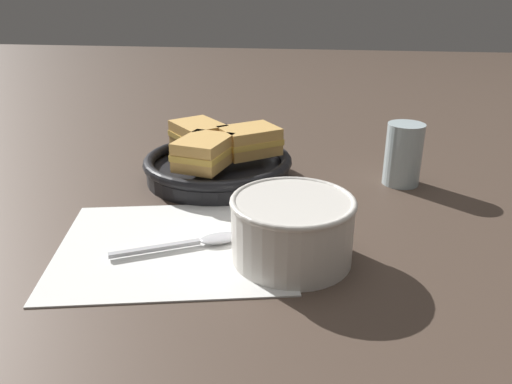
{
  "coord_description": "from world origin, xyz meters",
  "views": [
    {
      "loc": [
        0.09,
        -0.61,
        0.31
      ],
      "look_at": [
        0.0,
        0.02,
        0.04
      ],
      "focal_mm": 35.0,
      "sensor_mm": 36.0,
      "label": 1
    }
  ],
  "objects_px": {
    "sandwich_near_left": "(204,152)",
    "sandwich_near_right": "(249,141)",
    "soup_bowl": "(292,226)",
    "skillet": "(218,166)",
    "sandwich_far_left": "(198,136)",
    "spoon": "(203,241)",
    "drinking_glass": "(403,154)"
  },
  "relations": [
    {
      "from": "sandwich_far_left",
      "to": "skillet",
      "type": "bearing_deg",
      "value": -39.58
    },
    {
      "from": "skillet",
      "to": "sandwich_near_left",
      "type": "distance_m",
      "value": 0.07
    },
    {
      "from": "skillet",
      "to": "sandwich_near_right",
      "type": "relative_size",
      "value": 2.97
    },
    {
      "from": "spoon",
      "to": "sandwich_near_right",
      "type": "bearing_deg",
      "value": 58.22
    },
    {
      "from": "soup_bowl",
      "to": "skillet",
      "type": "bearing_deg",
      "value": 119.36
    },
    {
      "from": "soup_bowl",
      "to": "spoon",
      "type": "bearing_deg",
      "value": 172.12
    },
    {
      "from": "spoon",
      "to": "sandwich_near_left",
      "type": "bearing_deg",
      "value": 75.44
    },
    {
      "from": "soup_bowl",
      "to": "sandwich_near_left",
      "type": "bearing_deg",
      "value": 127.62
    },
    {
      "from": "sandwich_near_right",
      "to": "sandwich_far_left",
      "type": "distance_m",
      "value": 0.1
    },
    {
      "from": "skillet",
      "to": "sandwich_far_left",
      "type": "distance_m",
      "value": 0.07
    },
    {
      "from": "skillet",
      "to": "sandwich_near_left",
      "type": "bearing_deg",
      "value": -100.25
    },
    {
      "from": "skillet",
      "to": "soup_bowl",
      "type": "bearing_deg",
      "value": -60.64
    },
    {
      "from": "soup_bowl",
      "to": "sandwich_far_left",
      "type": "bearing_deg",
      "value": 122.55
    },
    {
      "from": "sandwich_near_left",
      "to": "drinking_glass",
      "type": "xyz_separation_m",
      "value": [
        0.32,
        0.07,
        -0.01
      ]
    },
    {
      "from": "soup_bowl",
      "to": "sandwich_near_left",
      "type": "height_order",
      "value": "sandwich_near_left"
    },
    {
      "from": "sandwich_near_left",
      "to": "sandwich_far_left",
      "type": "height_order",
      "value": "same"
    },
    {
      "from": "sandwich_near_right",
      "to": "sandwich_far_left",
      "type": "bearing_deg",
      "value": 168.98
    },
    {
      "from": "spoon",
      "to": "drinking_glass",
      "type": "relative_size",
      "value": 1.52
    },
    {
      "from": "sandwich_near_left",
      "to": "sandwich_near_right",
      "type": "relative_size",
      "value": 0.91
    },
    {
      "from": "sandwich_far_left",
      "to": "soup_bowl",
      "type": "bearing_deg",
      "value": -57.45
    },
    {
      "from": "sandwich_near_right",
      "to": "sandwich_far_left",
      "type": "xyz_separation_m",
      "value": [
        -0.09,
        0.02,
        0.0
      ]
    },
    {
      "from": "soup_bowl",
      "to": "sandwich_near_left",
      "type": "distance_m",
      "value": 0.25
    },
    {
      "from": "sandwich_near_left",
      "to": "sandwich_far_left",
      "type": "bearing_deg",
      "value": 108.98
    },
    {
      "from": "sandwich_near_left",
      "to": "sandwich_far_left",
      "type": "relative_size",
      "value": 0.92
    },
    {
      "from": "soup_bowl",
      "to": "skillet",
      "type": "height_order",
      "value": "soup_bowl"
    },
    {
      "from": "spoon",
      "to": "sandwich_near_left",
      "type": "height_order",
      "value": "sandwich_near_left"
    },
    {
      "from": "spoon",
      "to": "sandwich_far_left",
      "type": "relative_size",
      "value": 1.32
    },
    {
      "from": "drinking_glass",
      "to": "sandwich_far_left",
      "type": "bearing_deg",
      "value": 177.3
    },
    {
      "from": "skillet",
      "to": "sandwich_near_right",
      "type": "bearing_deg",
      "value": 16.78
    },
    {
      "from": "sandwich_near_left",
      "to": "sandwich_near_right",
      "type": "distance_m",
      "value": 0.1
    },
    {
      "from": "sandwich_near_left",
      "to": "sandwich_near_right",
      "type": "xyz_separation_m",
      "value": [
        0.06,
        0.07,
        0.0
      ]
    },
    {
      "from": "soup_bowl",
      "to": "drinking_glass",
      "type": "xyz_separation_m",
      "value": [
        0.16,
        0.27,
        0.01
      ]
    }
  ]
}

